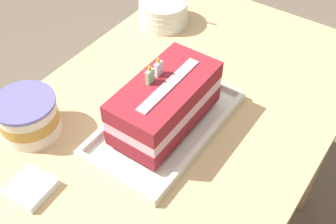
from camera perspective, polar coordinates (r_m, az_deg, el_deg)
dining_table at (r=1.09m, az=0.31°, el=-4.98°), size 1.14×0.68×0.77m
foil_tray at (r=0.96m, az=-0.35°, el=-1.76°), size 0.37×0.21×0.02m
birthday_cake at (r=0.91m, az=-0.38°, el=1.32°), size 0.26×0.13×0.15m
bowl_stack at (r=1.27m, az=-0.65°, el=13.31°), size 0.15×0.15×0.14m
ice_cream_tub at (r=0.98m, az=-18.33°, el=-0.55°), size 0.14×0.14×0.09m
napkin_pile at (r=0.90m, az=-17.99°, el=-9.74°), size 0.09×0.08×0.02m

